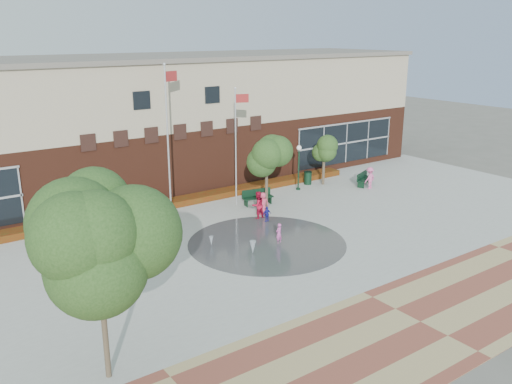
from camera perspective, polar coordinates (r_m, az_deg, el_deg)
ground at (r=26.77m, az=5.01°, el=-7.34°), size 120.00×120.00×0.00m
plaza_concrete at (r=29.68m, az=-0.00°, el=-4.81°), size 46.00×18.00×0.01m
paver_band at (r=22.51m, az=16.91°, el=-12.96°), size 46.00×6.00×0.01m
splash_pad at (r=28.93m, az=1.15°, el=-5.40°), size 8.40×8.40×0.01m
library_building at (r=39.88m, az=-11.41°, el=7.34°), size 44.40×10.40×9.20m
flower_bed at (r=35.79m, az=-7.08°, el=-1.16°), size 26.00×1.20×0.40m
flagpole_left at (r=33.01m, az=-9.24°, el=6.30°), size 1.02×0.40×9.08m
flagpole_right at (r=34.08m, az=-2.08°, el=5.40°), size 0.89×0.38×7.55m
lamp_left at (r=24.63m, az=-19.99°, el=-3.83°), size 0.45×0.45×4.28m
lamp_right at (r=38.03m, az=4.52°, el=3.12°), size 0.34×0.34×3.22m
bench_left at (r=31.09m, az=-15.68°, el=-3.80°), size 2.11×0.94×1.03m
bench_mid at (r=35.06m, az=0.18°, el=-0.84°), size 2.09×0.92×1.02m
bench_right at (r=40.24m, az=11.35°, el=1.11°), size 2.01×1.27×0.98m
trash_can at (r=39.87m, az=5.48°, el=1.49°), size 0.59×0.59×0.97m
tree_big_left at (r=17.02m, az=-16.46°, el=-4.47°), size 4.30×4.30×6.88m
tree_mid at (r=33.61m, az=1.13°, el=3.72°), size 2.72×2.72×4.60m
tree_small_right at (r=39.43m, az=7.20°, el=4.68°), size 2.23×2.23×3.81m
water_jet_a at (r=27.58m, az=-0.35°, el=-6.54°), size 0.34×0.34×0.66m
water_jet_b at (r=28.62m, az=-4.71°, el=-5.71°), size 0.23×0.23×0.52m
child_splash at (r=28.70m, az=2.42°, el=-4.39°), size 0.46×0.36×1.13m
adult_red at (r=32.34m, az=0.19°, el=-1.40°), size 0.84×0.67×1.69m
adult_pink at (r=33.01m, az=0.74°, el=-1.25°), size 0.82×0.69×1.44m
child_blue at (r=31.87m, az=1.17°, el=-2.37°), size 0.57×0.25×0.96m
person_bench at (r=39.36m, az=11.88°, el=1.45°), size 1.10×0.74×1.58m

